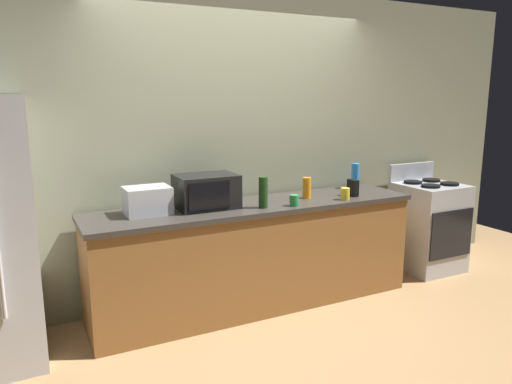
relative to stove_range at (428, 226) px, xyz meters
The scene contains 12 objects.
ground_plane 2.09m from the stove_range, 168.70° to the right, with size 8.00×8.00×0.00m, color #A87F51.
back_wall 2.23m from the stove_range, 168.41° to the left, with size 6.40×0.10×2.70m, color gray.
counter_run 2.00m from the stove_range, behind, with size 2.84×0.64×0.90m.
stove_range is the anchor object (origin of this frame).
microwave 2.49m from the stove_range, behind, with size 0.48×0.35×0.27m.
toaster_oven 2.95m from the stove_range, behind, with size 0.34×0.26×0.21m, color #B7BABF.
cordless_phone 1.21m from the stove_range, behind, with size 0.05×0.11×0.15m, color black.
bottle_spray_cleaner 1.01m from the stove_range, 167.47° to the left, with size 0.08×0.08×0.24m, color #338CE5.
bottle_wine 2.10m from the stove_range, behind, with size 0.08×0.08×0.25m, color #1E3F19.
bottle_dish_soap 1.59m from the stove_range, behind, with size 0.07×0.07×0.18m, color orange.
mug_green 1.83m from the stove_range, behind, with size 0.08×0.08×0.09m, color #2D8C47.
mug_yellow 1.35m from the stove_range, behind, with size 0.08×0.08×0.10m, color yellow.
Camera 1 is at (-1.78, -3.12, 1.80)m, focal length 34.00 mm.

